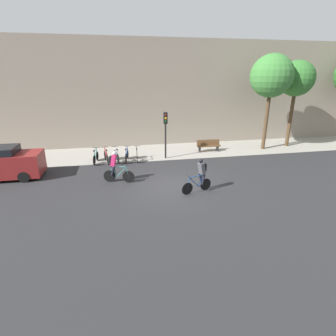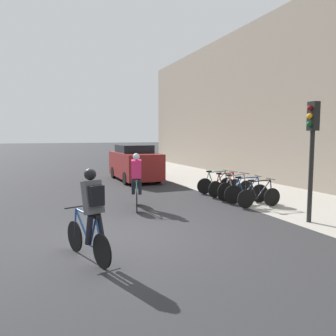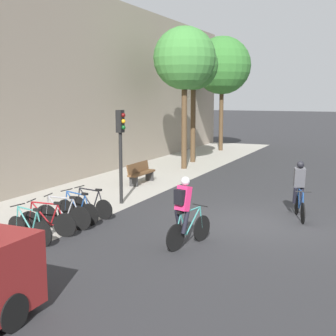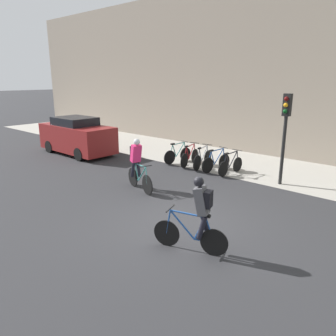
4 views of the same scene
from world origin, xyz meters
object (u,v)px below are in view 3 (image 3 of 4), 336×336
object	(u,v)px
cyclist_pink	(185,210)
bench	(141,172)
cyclist_grey	(299,187)
parked_bike_4	(91,205)
parked_bike_3	(77,210)
parked_bike_1	(47,221)
parked_bike_0	(29,228)
parked_bike_2	(63,215)
traffic_light_pole	(121,139)

from	to	relation	value
cyclist_pink	bench	xyz separation A→B (m)	(7.07, 4.94, -0.47)
cyclist_grey	parked_bike_4	bearing A→B (deg)	114.88
bench	cyclist_grey	bearing A→B (deg)	-112.59
parked_bike_4	bench	world-z (taller)	parked_bike_4
bench	parked_bike_4	bearing A→B (deg)	-167.74
cyclist_pink	parked_bike_3	world-z (taller)	cyclist_pink
cyclist_pink	parked_bike_4	size ratio (longest dim) A/B	1.11
parked_bike_1	parked_bike_4	xyz separation A→B (m)	(2.07, -0.00, -0.01)
cyclist_pink	parked_bike_0	world-z (taller)	cyclist_pink
parked_bike_2	parked_bike_4	world-z (taller)	parked_bike_2
cyclist_grey	parked_bike_3	bearing A→B (deg)	120.24
parked_bike_1	parked_bike_2	world-z (taller)	parked_bike_2
cyclist_pink	parked_bike_4	world-z (taller)	cyclist_pink
parked_bike_3	parked_bike_4	size ratio (longest dim) A/B	1.02
cyclist_grey	parked_bike_2	distance (m)	7.11
parked_bike_4	traffic_light_pole	size ratio (longest dim) A/B	0.50
cyclist_grey	parked_bike_4	distance (m)	6.42
cyclist_pink	parked_bike_2	distance (m)	3.76
cyclist_pink	parked_bike_0	xyz separation A→B (m)	(-1.30, 3.72, -0.56)
bench	traffic_light_pole	bearing A→B (deg)	-162.45
parked_bike_0	parked_bike_4	xyz separation A→B (m)	(2.76, -0.00, -0.01)
cyclist_grey	parked_bike_4	world-z (taller)	cyclist_grey
parked_bike_1	parked_bike_3	distance (m)	1.38
parked_bike_3	traffic_light_pole	bearing A→B (deg)	1.79
parked_bike_1	parked_bike_3	world-z (taller)	parked_bike_3
cyclist_grey	parked_bike_3	world-z (taller)	cyclist_grey
parked_bike_1	parked_bike_4	bearing A→B (deg)	-0.01
traffic_light_pole	cyclist_grey	bearing A→B (deg)	-83.59
parked_bike_0	traffic_light_pole	size ratio (longest dim) A/B	0.49
cyclist_grey	parked_bike_1	size ratio (longest dim) A/B	1.07
parked_bike_0	parked_bike_4	bearing A→B (deg)	-0.02
cyclist_pink	parked_bike_0	size ratio (longest dim) A/B	1.12
parked_bike_4	parked_bike_0	bearing A→B (deg)	179.98
parked_bike_2	parked_bike_4	xyz separation A→B (m)	(1.38, -0.00, -0.02)
parked_bike_4	traffic_light_pole	xyz separation A→B (m)	(2.03, 0.09, 1.87)
traffic_light_pole	parked_bike_4	bearing A→B (deg)	-177.59
parked_bike_0	parked_bike_3	xyz separation A→B (m)	(2.07, -0.00, 0.00)
parked_bike_1	parked_bike_3	size ratio (longest dim) A/B	1.01
parked_bike_4	bench	xyz separation A→B (m)	(5.61, 1.22, 0.09)
parked_bike_3	traffic_light_pole	size ratio (longest dim) A/B	0.50
parked_bike_2	bench	size ratio (longest dim) A/B	0.92
cyclist_grey	parked_bike_0	distance (m)	7.98
traffic_light_pole	bench	size ratio (longest dim) A/B	1.77
parked_bike_2	parked_bike_3	size ratio (longest dim) A/B	1.04
cyclist_pink	parked_bike_2	xyz separation A→B (m)	(0.08, 3.72, -0.54)
parked_bike_0	bench	bearing A→B (deg)	8.27
parked_bike_0	cyclist_grey	bearing A→B (deg)	-46.77
parked_bike_2	parked_bike_3	bearing A→B (deg)	0.00
traffic_light_pole	cyclist_pink	bearing A→B (deg)	-132.56
cyclist_grey	parked_bike_2	bearing A→B (deg)	125.05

